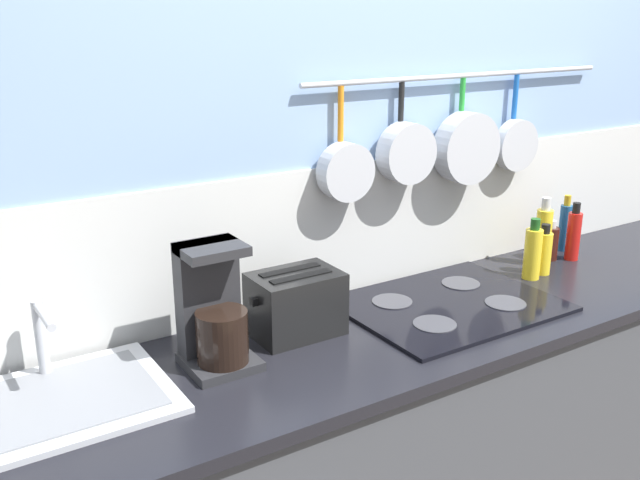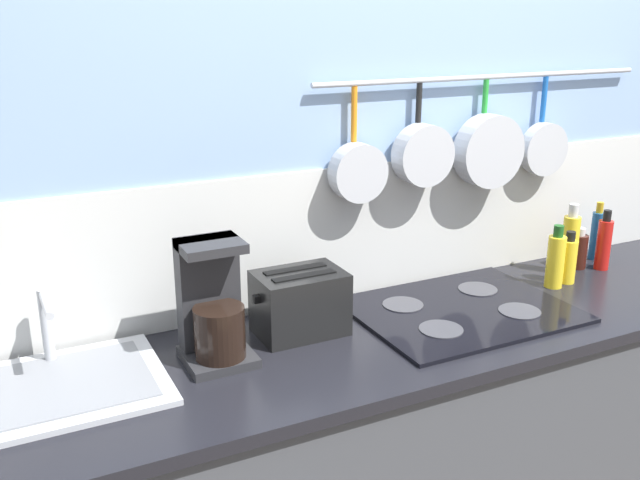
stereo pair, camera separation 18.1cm
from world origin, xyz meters
name	(u,v)px [view 1 (the left image)]	position (x,y,z in m)	size (l,w,h in m)	color
wall_back	(393,179)	(0.00, 0.34, 1.28)	(7.20, 0.16, 2.60)	#84A3CC
cabinet_base	(448,447)	(0.00, 0.00, 0.45)	(2.84, 0.57, 0.90)	#3F4247
countertop	(457,315)	(0.00, 0.00, 0.92)	(2.88, 0.60, 0.03)	black
sink_basin	(59,397)	(-1.15, 0.09, 0.95)	(0.50, 0.39, 0.21)	#B7BABF
coffee_maker	(214,316)	(-0.76, 0.08, 1.07)	(0.17, 0.18, 0.32)	#262628
toaster	(296,304)	(-0.50, 0.12, 1.02)	(0.26, 0.17, 0.18)	black
cooktop	(448,304)	(0.00, 0.04, 0.94)	(0.63, 0.49, 0.01)	black
bottle_vinegar	(533,252)	(0.40, 0.07, 1.03)	(0.06, 0.06, 0.21)	yellow
bottle_sesame_oil	(543,252)	(0.47, 0.08, 1.01)	(0.05, 0.05, 0.18)	yellow
bottle_dish_soap	(543,236)	(0.53, 0.14, 1.04)	(0.06, 0.06, 0.25)	yellow
bottle_cooking_wine	(550,242)	(0.61, 0.17, 1.00)	(0.06, 0.06, 0.15)	#33140F
bottle_hot_sauce	(573,235)	(0.67, 0.12, 1.03)	(0.05, 0.05, 0.21)	red
bottle_olive_oil	(565,226)	(0.73, 0.21, 1.03)	(0.04, 0.04, 0.21)	navy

